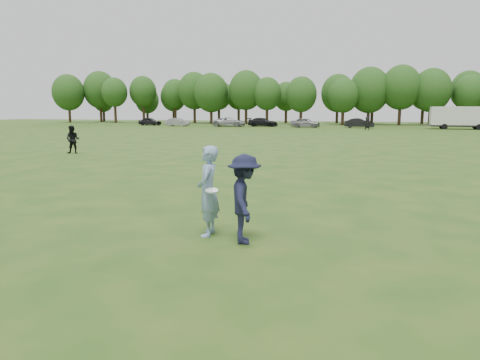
{
  "coord_description": "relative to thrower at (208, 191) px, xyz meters",
  "views": [
    {
      "loc": [
        3.93,
        -8.07,
        2.68
      ],
      "look_at": [
        1.06,
        1.15,
        1.1
      ],
      "focal_mm": 32.0,
      "sensor_mm": 36.0,
      "label": 1
    }
  ],
  "objects": [
    {
      "name": "car_b",
      "position": [
        -28.67,
        58.5,
        -0.28
      ],
      "size": [
        4.24,
        1.64,
        1.38
      ],
      "primitive_type": "imported",
      "rotation": [
        0.0,
        0.0,
        1.53
      ],
      "color": "gray",
      "rests_on": "ground"
    },
    {
      "name": "car_d",
      "position": [
        -14.35,
        61.12,
        -0.25
      ],
      "size": [
        5.0,
        2.09,
        1.44
      ],
      "primitive_type": "imported",
      "rotation": [
        0.0,
        0.0,
        1.56
      ],
      "color": "black",
      "rests_on": "ground"
    },
    {
      "name": "car_c",
      "position": [
        -19.49,
        58.95,
        -0.21
      ],
      "size": [
        5.65,
        2.96,
        1.52
      ],
      "primitive_type": "imported",
      "rotation": [
        0.0,
        0.0,
        1.65
      ],
      "color": "#A6A5AA",
      "rests_on": "ground"
    },
    {
      "name": "ground",
      "position": [
        -0.61,
        -0.29,
        -0.97
      ],
      "size": [
        200.0,
        200.0,
        0.0
      ],
      "primitive_type": "plane",
      "color": "#204A14",
      "rests_on": "ground"
    },
    {
      "name": "car_f",
      "position": [
        1.15,
        59.97,
        -0.23
      ],
      "size": [
        4.55,
        1.78,
        1.47
      ],
      "primitive_type": "imported",
      "rotation": [
        0.0,
        0.0,
        1.62
      ],
      "color": "black",
      "rests_on": "ground"
    },
    {
      "name": "player_far_a",
      "position": [
        -14.52,
        13.95,
        -0.1
      ],
      "size": [
        1.0,
        0.88,
        1.75
      ],
      "primitive_type": "imported",
      "rotation": [
        0.0,
        0.0,
        0.3
      ],
      "color": "black",
      "rests_on": "ground"
    },
    {
      "name": "car_a",
      "position": [
        -34.91,
        60.27,
        -0.27
      ],
      "size": [
        4.28,
        2.04,
        1.41
      ],
      "primitive_type": "imported",
      "rotation": [
        0.0,
        0.0,
        1.48
      ],
      "color": "black",
      "rests_on": "ground"
    },
    {
      "name": "thrower",
      "position": [
        0.0,
        0.0,
        0.0
      ],
      "size": [
        0.59,
        0.78,
        1.94
      ],
      "primitive_type": "imported",
      "rotation": [
        0.0,
        0.0,
        -1.38
      ],
      "color": "#7E9CC3",
      "rests_on": "ground"
    },
    {
      "name": "treeline",
      "position": [
        2.2,
        76.61,
        5.29
      ],
      "size": [
        130.35,
        18.39,
        11.74
      ],
      "color": "#332114",
      "rests_on": "ground"
    },
    {
      "name": "player_far_d",
      "position": [
        2.42,
        53.13,
        -0.03
      ],
      "size": [
        1.76,
        0.59,
        1.89
      ],
      "primitive_type": "imported",
      "rotation": [
        0.0,
        0.0,
        -0.02
      ],
      "color": "#252525",
      "rests_on": "ground"
    },
    {
      "name": "car_e",
      "position": [
        -6.89,
        58.74,
        -0.2
      ],
      "size": [
        4.58,
        2.0,
        1.54
      ],
      "primitive_type": "imported",
      "rotation": [
        0.0,
        0.0,
        1.53
      ],
      "color": "gray",
      "rests_on": "ground"
    },
    {
      "name": "defender",
      "position": [
        0.89,
        -0.26,
        -0.06
      ],
      "size": [
        1.02,
        1.33,
        1.82
      ],
      "primitive_type": "imported",
      "rotation": [
        0.0,
        0.0,
        1.9
      ],
      "color": "#171933",
      "rests_on": "ground"
    },
    {
      "name": "cargo_trailer",
      "position": [
        15.05,
        59.5,
        0.8
      ],
      "size": [
        9.0,
        2.75,
        3.2
      ],
      "color": "silver",
      "rests_on": "ground"
    },
    {
      "name": "disc_in_play",
      "position": [
        0.18,
        -0.24,
        0.07
      ],
      "size": [
        0.31,
        0.31,
        0.09
      ],
      "color": "white",
      "rests_on": "ground"
    }
  ]
}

